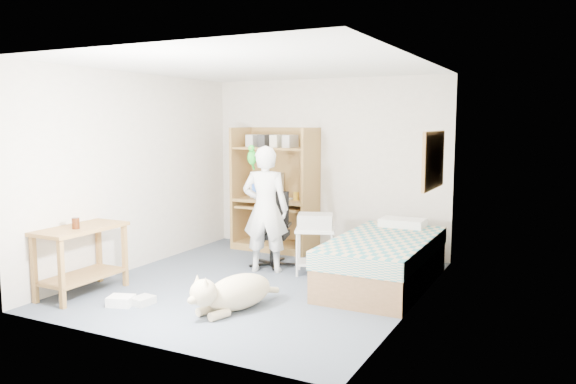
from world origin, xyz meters
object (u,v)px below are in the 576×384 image
object	(u,v)px
computer_hutch	(276,194)
bed	(384,261)
side_desk	(81,250)
printer_cart	(315,244)
dog	(234,292)
person	(265,209)
office_chair	(272,240)

from	to	relation	value
computer_hutch	bed	xyz separation A→B (m)	(2.00, -1.12, -0.53)
side_desk	printer_cart	bearing A→B (deg)	44.59
computer_hutch	dog	bearing A→B (deg)	-70.78
person	printer_cart	world-z (taller)	person
computer_hutch	printer_cart	bearing A→B (deg)	-43.24
person	computer_hutch	bearing A→B (deg)	-84.59
dog	computer_hutch	bearing A→B (deg)	127.53
office_chair	dog	size ratio (longest dim) A/B	0.85
computer_hutch	side_desk	distance (m)	3.08
computer_hutch	office_chair	bearing A→B (deg)	-65.00
computer_hutch	person	world-z (taller)	computer_hutch
bed	person	distance (m)	1.60
computer_hutch	side_desk	world-z (taller)	computer_hutch
computer_hutch	office_chair	distance (m)	1.10
bed	person	world-z (taller)	person
bed	dog	world-z (taller)	bed
side_desk	printer_cart	distance (m)	2.73
side_desk	dog	size ratio (longest dim) A/B	0.89
bed	dog	distance (m)	1.87
computer_hutch	office_chair	size ratio (longest dim) A/B	1.88
side_desk	printer_cart	size ratio (longest dim) A/B	1.71
side_desk	office_chair	size ratio (longest dim) A/B	1.04
side_desk	dog	world-z (taller)	side_desk
computer_hutch	bed	distance (m)	2.35
bed	side_desk	distance (m)	3.39
bed	printer_cart	size ratio (longest dim) A/B	3.46
office_chair	printer_cart	size ratio (longest dim) A/B	1.64
bed	office_chair	world-z (taller)	office_chair
office_chair	dog	xyz separation A→B (m)	(0.51, -1.75, -0.15)
office_chair	printer_cart	bearing A→B (deg)	-27.40
dog	bed	bearing A→B (deg)	73.18
computer_hutch	person	distance (m)	1.29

